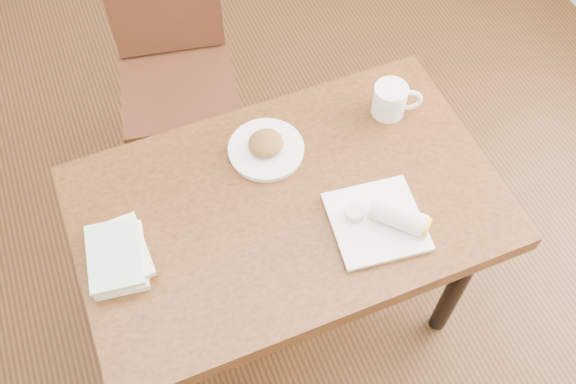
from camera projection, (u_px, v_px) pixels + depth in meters
name	position (u px, v px, depth m)	size (l,w,h in m)	color
ground	(288.00, 307.00, 2.42)	(4.00, 5.00, 0.01)	#472814
table	(288.00, 218.00, 1.86)	(1.18, 0.73, 0.75)	brown
chair_far	(174.00, 59.00, 2.35)	(0.49, 0.49, 0.95)	#4A2115
plate_scone	(266.00, 147.00, 1.86)	(0.22, 0.22, 0.07)	white
coffee_mug	(391.00, 99.00, 1.91)	(0.15, 0.10, 0.10)	white
plate_burrito	(383.00, 220.00, 1.72)	(0.27, 0.27, 0.08)	white
book_stack	(118.00, 256.00, 1.66)	(0.17, 0.22, 0.05)	white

